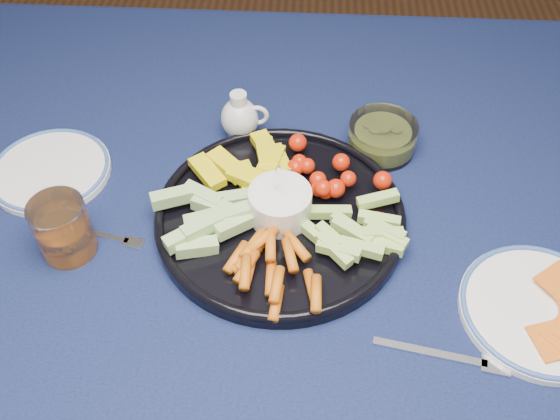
# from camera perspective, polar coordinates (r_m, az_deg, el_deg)

# --- Properties ---
(dining_table) EXTENTS (1.67, 1.07, 0.75)m
(dining_table) POSITION_cam_1_polar(r_m,az_deg,el_deg) (1.12, 2.23, -0.68)
(dining_table) COLOR #472A17
(dining_table) RESTS_ON ground
(crudite_platter) EXTENTS (0.40, 0.40, 0.13)m
(crudite_platter) POSITION_cam_1_polar(r_m,az_deg,el_deg) (0.98, -0.16, -0.32)
(crudite_platter) COLOR black
(crudite_platter) RESTS_ON dining_table
(creamer_pitcher) EXTENTS (0.09, 0.07, 0.09)m
(creamer_pitcher) POSITION_cam_1_polar(r_m,az_deg,el_deg) (1.12, -3.65, 8.40)
(creamer_pitcher) COLOR silver
(creamer_pitcher) RESTS_ON dining_table
(pickle_bowl) EXTENTS (0.12, 0.12, 0.06)m
(pickle_bowl) POSITION_cam_1_polar(r_m,az_deg,el_deg) (1.11, 9.30, 6.51)
(pickle_bowl) COLOR white
(pickle_bowl) RESTS_ON dining_table
(cheese_plate) EXTENTS (0.23, 0.23, 0.03)m
(cheese_plate) POSITION_cam_1_polar(r_m,az_deg,el_deg) (0.96, 22.71, -8.32)
(cheese_plate) COLOR white
(cheese_plate) RESTS_ON dining_table
(juice_tumbler) EXTENTS (0.08, 0.08, 0.10)m
(juice_tumbler) POSITION_cam_1_polar(r_m,az_deg,el_deg) (0.98, -19.14, -1.85)
(juice_tumbler) COLOR white
(juice_tumbler) RESTS_ON dining_table
(fork_left) EXTENTS (0.15, 0.05, 0.00)m
(fork_left) POSITION_cam_1_polar(r_m,az_deg,el_deg) (1.01, -15.58, -2.32)
(fork_left) COLOR white
(fork_left) RESTS_ON dining_table
(fork_right) EXTENTS (0.18, 0.05, 0.00)m
(fork_right) POSITION_cam_1_polar(r_m,az_deg,el_deg) (0.89, 15.51, -12.86)
(fork_right) COLOR white
(fork_right) RESTS_ON dining_table
(side_plate_extra) EXTENTS (0.20, 0.20, 0.02)m
(side_plate_extra) POSITION_cam_1_polar(r_m,az_deg,el_deg) (1.13, -20.27, 3.44)
(side_plate_extra) COLOR white
(side_plate_extra) RESTS_ON dining_table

